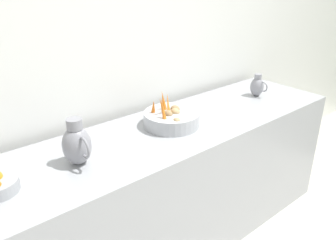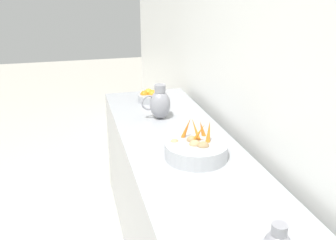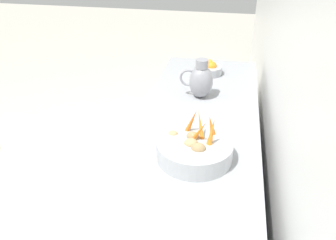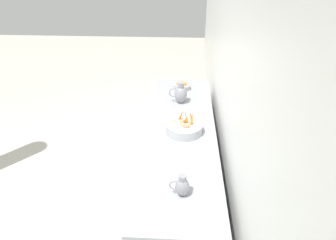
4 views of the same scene
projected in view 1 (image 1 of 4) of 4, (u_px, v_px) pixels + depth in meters
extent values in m
cube|color=white|center=(180.00, 20.00, 2.56)|extent=(0.10, 8.25, 3.00)
cube|color=#9EA0A5|center=(169.00, 189.00, 2.37)|extent=(0.70, 2.70, 0.92)
cylinder|color=#ADAFB5|center=(172.00, 119.00, 2.21)|extent=(0.36, 0.36, 0.09)
torus|color=#ADAFB5|center=(172.00, 124.00, 2.23)|extent=(0.21, 0.21, 0.01)
cone|color=orange|center=(163.00, 111.00, 2.09)|extent=(0.08, 0.05, 0.15)
cone|color=orange|center=(164.00, 102.00, 2.22)|extent=(0.07, 0.07, 0.16)
cone|color=orange|center=(168.00, 105.00, 2.17)|extent=(0.10, 0.07, 0.15)
cone|color=orange|center=(162.00, 107.00, 2.15)|extent=(0.07, 0.10, 0.15)
cone|color=orange|center=(153.00, 108.00, 2.17)|extent=(0.07, 0.05, 0.12)
ellipsoid|color=#9E7F56|center=(175.00, 109.00, 2.24)|extent=(0.07, 0.06, 0.05)
ellipsoid|color=#9E7F56|center=(168.00, 114.00, 2.16)|extent=(0.06, 0.05, 0.05)
ellipsoid|color=tan|center=(175.00, 112.00, 2.19)|extent=(0.07, 0.06, 0.05)
ellipsoid|color=tan|center=(177.00, 121.00, 2.08)|extent=(0.05, 0.04, 0.04)
ellipsoid|color=gray|center=(77.00, 145.00, 1.75)|extent=(0.15, 0.15, 0.21)
cylinder|color=gray|center=(74.00, 124.00, 1.71)|extent=(0.08, 0.08, 0.06)
torus|color=gray|center=(84.00, 148.00, 1.69)|extent=(0.11, 0.01, 0.11)
ellipsoid|color=gray|center=(257.00, 87.00, 2.72)|extent=(0.11, 0.11, 0.15)
cylinder|color=gray|center=(258.00, 76.00, 2.69)|extent=(0.06, 0.06, 0.04)
torus|color=gray|center=(263.00, 87.00, 2.68)|extent=(0.08, 0.01, 0.08)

